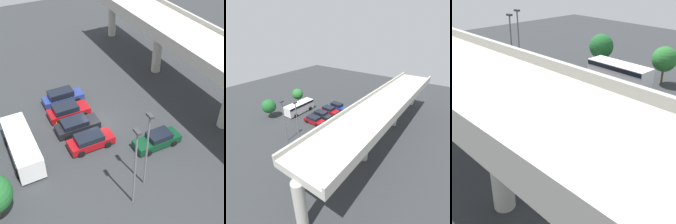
# 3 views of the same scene
# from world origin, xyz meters

# --- Properties ---
(ground_plane) EXTENTS (84.14, 84.14, 0.00)m
(ground_plane) POSITION_xyz_m (0.00, 0.00, 0.00)
(ground_plane) COLOR #2D3033
(highway_overpass) EXTENTS (40.48, 6.49, 8.18)m
(highway_overpass) POSITION_xyz_m (0.00, 12.11, 6.67)
(highway_overpass) COLOR #ADAAA0
(highway_overpass) RESTS_ON ground_plane
(parked_car_0) EXTENTS (1.98, 4.79, 1.71)m
(parked_car_0) POSITION_xyz_m (-5.42, -1.84, 0.82)
(parked_car_0) COLOR navy
(parked_car_0) RESTS_ON ground_plane
(parked_car_1) EXTENTS (2.25, 4.59, 1.60)m
(parked_car_1) POSITION_xyz_m (-2.68, -2.19, 0.78)
(parked_car_1) COLOR maroon
(parked_car_1) RESTS_ON ground_plane
(parked_car_2) EXTENTS (2.13, 4.64, 1.50)m
(parked_car_2) POSITION_xyz_m (0.05, -2.24, 0.73)
(parked_car_2) COLOR black
(parked_car_2) RESTS_ON ground_plane
(parked_car_3) EXTENTS (2.10, 4.60, 1.54)m
(parked_car_3) POSITION_xyz_m (2.89, -1.93, 0.76)
(parked_car_3) COLOR maroon
(parked_car_3) RESTS_ON ground_plane
(parked_car_4) EXTENTS (2.03, 4.84, 1.52)m
(parked_car_4) POSITION_xyz_m (5.79, 4.08, 0.71)
(parked_car_4) COLOR #0C381E
(parked_car_4) RESTS_ON ground_plane
(shuttle_bus) EXTENTS (7.47, 2.62, 2.48)m
(shuttle_bus) POSITION_xyz_m (1.18, -8.25, 1.48)
(shuttle_bus) COLOR white
(shuttle_bus) RESTS_ON ground_plane
(lamp_post_near_aisle) EXTENTS (0.70, 0.35, 7.93)m
(lamp_post_near_aisle) POSITION_xyz_m (10.54, -1.51, 4.65)
(lamp_post_near_aisle) COLOR slate
(lamp_post_near_aisle) RESTS_ON ground_plane
(lamp_post_mid_lot) EXTENTS (0.70, 0.35, 7.78)m
(lamp_post_mid_lot) POSITION_xyz_m (9.30, 0.34, 4.57)
(lamp_post_mid_lot) COLOR slate
(lamp_post_mid_lot) RESTS_ON ground_plane
(traffic_cone) EXTENTS (0.44, 0.44, 0.70)m
(traffic_cone) POSITION_xyz_m (-1.74, -3.89, 0.33)
(traffic_cone) COLOR black
(traffic_cone) RESTS_ON ground_plane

